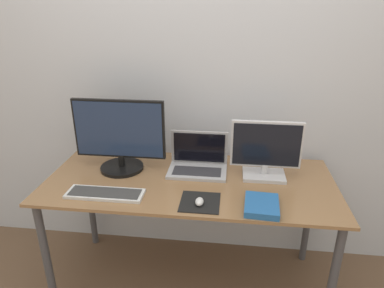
{
  "coord_description": "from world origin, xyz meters",
  "views": [
    {
      "loc": [
        0.22,
        -1.34,
        1.67
      ],
      "look_at": [
        0.01,
        0.38,
        0.96
      ],
      "focal_mm": 32.0,
      "sensor_mm": 36.0,
      "label": 1
    }
  ],
  "objects_px": {
    "laptop": "(198,161)",
    "book": "(262,205)",
    "mouse": "(199,202)",
    "keyboard": "(105,194)",
    "monitor_right": "(266,151)",
    "monitor_left": "(120,137)"
  },
  "relations": [
    {
      "from": "monitor_right",
      "to": "book",
      "type": "bearing_deg",
      "value": -95.76
    },
    {
      "from": "mouse",
      "to": "book",
      "type": "height_order",
      "value": "mouse"
    },
    {
      "from": "mouse",
      "to": "keyboard",
      "type": "bearing_deg",
      "value": 175.68
    },
    {
      "from": "monitor_right",
      "to": "book",
      "type": "height_order",
      "value": "monitor_right"
    },
    {
      "from": "laptop",
      "to": "keyboard",
      "type": "bearing_deg",
      "value": -142.08
    },
    {
      "from": "monitor_left",
      "to": "keyboard",
      "type": "relative_size",
      "value": 1.33
    },
    {
      "from": "mouse",
      "to": "laptop",
      "type": "bearing_deg",
      "value": 96.96
    },
    {
      "from": "monitor_left",
      "to": "laptop",
      "type": "bearing_deg",
      "value": 5.23
    },
    {
      "from": "monitor_right",
      "to": "laptop",
      "type": "bearing_deg",
      "value": 173.81
    },
    {
      "from": "monitor_left",
      "to": "mouse",
      "type": "relative_size",
      "value": 8.19
    },
    {
      "from": "monitor_right",
      "to": "monitor_left",
      "type": "bearing_deg",
      "value": -180.0
    },
    {
      "from": "monitor_left",
      "to": "keyboard",
      "type": "bearing_deg",
      "value": -88.92
    },
    {
      "from": "monitor_right",
      "to": "laptop",
      "type": "height_order",
      "value": "monitor_right"
    },
    {
      "from": "book",
      "to": "mouse",
      "type": "bearing_deg",
      "value": -178.03
    },
    {
      "from": "monitor_left",
      "to": "monitor_right",
      "type": "bearing_deg",
      "value": 0.0
    },
    {
      "from": "mouse",
      "to": "book",
      "type": "xyz_separation_m",
      "value": [
        0.3,
        0.01,
        -0.0
      ]
    },
    {
      "from": "laptop",
      "to": "book",
      "type": "relative_size",
      "value": 1.6
    },
    {
      "from": "laptop",
      "to": "keyboard",
      "type": "distance_m",
      "value": 0.57
    },
    {
      "from": "book",
      "to": "monitor_right",
      "type": "bearing_deg",
      "value": 84.24
    },
    {
      "from": "monitor_right",
      "to": "mouse",
      "type": "xyz_separation_m",
      "value": [
        -0.34,
        -0.35,
        -0.14
      ]
    },
    {
      "from": "keyboard",
      "to": "mouse",
      "type": "distance_m",
      "value": 0.5
    },
    {
      "from": "monitor_right",
      "to": "mouse",
      "type": "height_order",
      "value": "monitor_right"
    }
  ]
}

